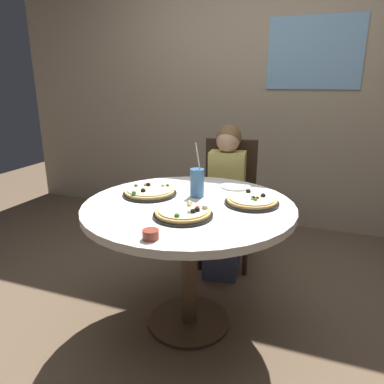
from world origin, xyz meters
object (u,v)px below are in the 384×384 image
pizza_pepperoni (252,201)px  pizza_cheese (150,192)px  plate_small (236,187)px  chair_wooden (229,195)px  sauce_bowl (151,234)px  pizza_veggie (184,213)px  soda_cup (197,183)px  diner_child (225,208)px  dining_table (189,222)px

pizza_pepperoni → pizza_cheese: bearing=-175.5°
pizza_pepperoni → plate_small: pizza_pepperoni is taller
chair_wooden → sauce_bowl: bearing=-89.0°
plate_small → pizza_veggie: bearing=-101.6°
pizza_veggie → soda_cup: 0.33m
sauce_bowl → diner_child: bearing=90.2°
pizza_pepperoni → soda_cup: 0.33m
pizza_veggie → pizza_pepperoni: bearing=47.5°
diner_child → pizza_pepperoni: size_ratio=3.72×
chair_wooden → diner_child: bearing=-84.0°
pizza_cheese → pizza_pepperoni: 0.59m
pizza_veggie → sauce_bowl: pizza_veggie is taller
pizza_cheese → sauce_bowl: 0.61m
pizza_cheese → plate_small: (0.43, 0.32, -0.01)m
dining_table → sauce_bowl: (0.01, -0.48, 0.13)m
dining_table → pizza_cheese: size_ratio=3.66×
diner_child → sauce_bowl: 1.22m
diner_child → soda_cup: 0.68m
pizza_cheese → pizza_pepperoni: (0.59, 0.05, -0.00)m
dining_table → plate_small: bearing=67.3°
soda_cup → pizza_veggie: bearing=-81.7°
dining_table → sauce_bowl: 0.49m
dining_table → chair_wooden: 0.90m
pizza_pepperoni → diner_child: bearing=117.2°
diner_child → plate_small: size_ratio=6.01×
pizza_pepperoni → plate_small: (-0.16, 0.28, -0.01)m
pizza_cheese → plate_small: 0.54m
pizza_pepperoni → soda_cup: bearing=176.4°
diner_child → plate_small: diner_child is taller
pizza_veggie → diner_child: bearing=92.3°
diner_child → sauce_bowl: (0.00, -1.19, 0.29)m
pizza_veggie → sauce_bowl: (-0.03, -0.29, 0.00)m
sauce_bowl → chair_wooden: bearing=91.0°
dining_table → plate_small: plate_small is taller
dining_table → soda_cup: bearing=90.9°
pizza_veggie → pizza_cheese: 0.40m
pizza_veggie → soda_cup: (-0.05, 0.32, 0.06)m
pizza_pepperoni → soda_cup: soda_cup is taller
pizza_cheese → pizza_pepperoni: bearing=4.5°
pizza_cheese → soda_cup: size_ratio=1.01×
soda_cup → plate_small: (0.16, 0.25, -0.08)m
chair_wooden → pizza_pepperoni: chair_wooden is taller
pizza_pepperoni → sauce_bowl: (-0.31, -0.59, 0.00)m
dining_table → pizza_veggie: bearing=-76.6°
soda_cup → plate_small: 0.31m
chair_wooden → pizza_cheese: bearing=-107.1°
dining_table → soda_cup: size_ratio=3.70×
chair_wooden → soda_cup: (0.01, -0.76, 0.30)m
soda_cup → diner_child: bearing=88.9°
pizza_cheese → sauce_bowl: (0.28, -0.54, 0.00)m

